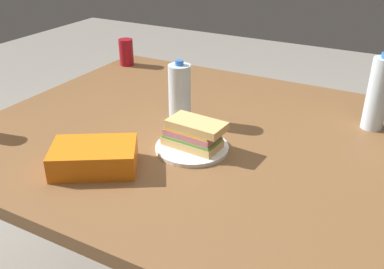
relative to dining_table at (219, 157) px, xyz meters
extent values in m
cube|color=brown|center=(0.00, 0.00, 0.06)|extent=(1.57, 1.19, 0.04)
cylinder|color=brown|center=(-0.70, 0.52, -0.32)|extent=(0.07, 0.07, 0.72)
cylinder|color=white|center=(-0.04, -0.12, 0.09)|extent=(0.22, 0.22, 0.01)
cube|color=#DBB26B|center=(-0.04, -0.12, 0.10)|extent=(0.18, 0.10, 0.02)
cube|color=#599E3F|center=(-0.04, -0.12, 0.12)|extent=(0.17, 0.10, 0.01)
cube|color=#C6727A|center=(-0.04, -0.12, 0.13)|extent=(0.16, 0.09, 0.02)
cube|color=yellow|center=(-0.04, -0.12, 0.15)|extent=(0.15, 0.09, 0.01)
cube|color=#DBB26B|center=(-0.02, -0.12, 0.16)|extent=(0.18, 0.10, 0.02)
cylinder|color=maroon|center=(-0.70, 0.45, 0.14)|extent=(0.07, 0.07, 0.12)
cube|color=orange|center=(-0.22, -0.34, 0.12)|extent=(0.27, 0.25, 0.07)
cylinder|color=silver|center=(0.42, 0.29, 0.20)|extent=(0.07, 0.07, 0.24)
cylinder|color=silver|center=(-0.17, 0.03, 0.18)|extent=(0.08, 0.08, 0.20)
cylinder|color=blue|center=(-0.17, 0.03, 0.29)|extent=(0.03, 0.03, 0.02)
camera|label=1|loc=(0.50, -1.11, 0.71)|focal=39.98mm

